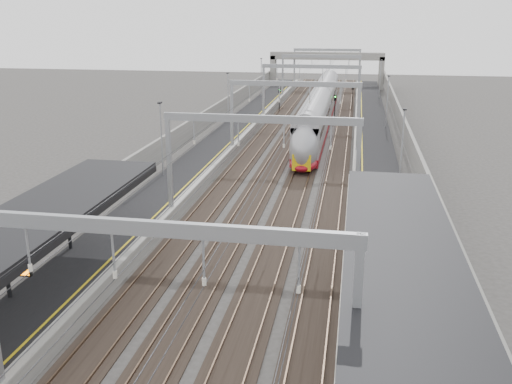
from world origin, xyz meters
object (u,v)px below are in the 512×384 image
at_px(signal_green, 279,96).
at_px(bench, 415,329).
at_px(overbridge, 327,61).
at_px(train, 319,113).

bearing_deg(signal_green, bench, -77.36).
bearing_deg(signal_green, overbridge, 80.20).
xyz_separation_m(overbridge, signal_green, (-5.20, -30.09, -2.89)).
bearing_deg(overbridge, train, -87.99).
distance_m(overbridge, signal_green, 30.68).
distance_m(overbridge, train, 42.96).
distance_m(train, bench, 50.30).
height_order(overbridge, signal_green, overbridge).
relative_size(train, signal_green, 13.83).
bearing_deg(bench, signal_green, 102.64).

